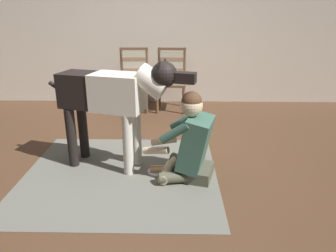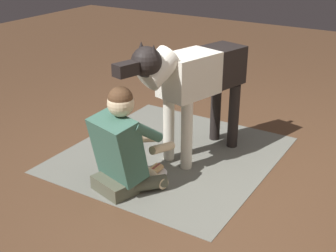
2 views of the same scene
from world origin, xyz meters
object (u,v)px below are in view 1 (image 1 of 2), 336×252
(dining_chair_right_of_pair, at_px, (171,76))
(large_dog, at_px, (113,96))
(dining_chair_left_of_pair, at_px, (134,76))
(hot_dog_on_plate, at_px, (158,170))
(person_sitting_on_floor, at_px, (190,143))

(dining_chair_right_of_pair, xyz_separation_m, large_dog, (-0.56, -2.11, 0.22))
(dining_chair_left_of_pair, height_order, hot_dog_on_plate, dining_chair_left_of_pair)
(dining_chair_right_of_pair, bearing_deg, person_sitting_on_floor, -84.91)
(dining_chair_left_of_pair, relative_size, hot_dog_on_plate, 4.40)
(dining_chair_right_of_pair, relative_size, large_dog, 0.65)
(person_sitting_on_floor, bearing_deg, hot_dog_on_plate, 164.60)
(large_dog, bearing_deg, hot_dog_on_plate, -15.40)
(large_dog, relative_size, hot_dog_on_plate, 6.78)
(dining_chair_left_of_pair, bearing_deg, dining_chair_right_of_pair, -0.00)
(dining_chair_left_of_pair, bearing_deg, large_dog, -88.65)
(large_dog, bearing_deg, dining_chair_right_of_pair, 75.26)
(dining_chair_left_of_pair, relative_size, dining_chair_right_of_pair, 1.00)
(hot_dog_on_plate, bearing_deg, large_dog, 164.60)
(dining_chair_right_of_pair, bearing_deg, dining_chair_left_of_pair, 180.00)
(large_dog, height_order, hot_dog_on_plate, large_dog)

